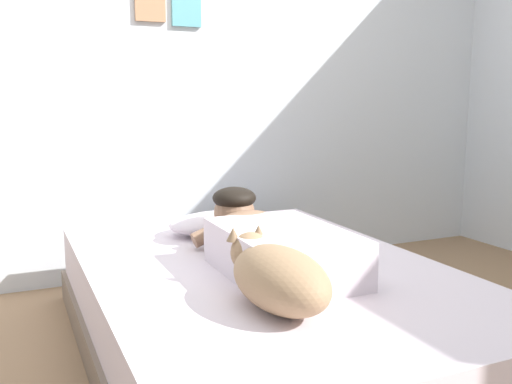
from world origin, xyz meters
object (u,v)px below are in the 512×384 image
(cell_phone, at_px, (301,250))
(dog, at_px, (276,275))
(coffee_cup, at_px, (244,231))
(bed, at_px, (265,311))
(person_lying, at_px, (268,240))
(pillow, at_px, (220,223))

(cell_phone, bearing_deg, dog, -125.40)
(dog, relative_size, coffee_cup, 4.60)
(bed, relative_size, cell_phone, 14.93)
(person_lying, relative_size, coffee_cup, 7.36)
(person_lying, bearing_deg, bed, -152.22)
(bed, distance_m, dog, 0.53)
(coffee_cup, relative_size, cell_phone, 0.89)
(pillow, height_order, cell_phone, pillow)
(person_lying, distance_m, cell_phone, 0.28)
(bed, xyz_separation_m, coffee_cup, (0.10, 0.46, 0.23))
(pillow, relative_size, dog, 0.90)
(bed, bearing_deg, cell_phone, 30.62)
(pillow, xyz_separation_m, person_lying, (-0.01, -0.59, 0.05))
(bed, xyz_separation_m, dog, (-0.15, -0.41, 0.30))
(pillow, distance_m, dog, 1.03)
(dog, bearing_deg, cell_phone, 54.60)
(pillow, xyz_separation_m, coffee_cup, (0.07, -0.14, -0.02))
(person_lying, bearing_deg, dog, -111.69)
(cell_phone, bearing_deg, person_lying, -149.20)
(person_lying, bearing_deg, cell_phone, 30.80)
(dog, height_order, cell_phone, dog)
(bed, distance_m, pillow, 0.65)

